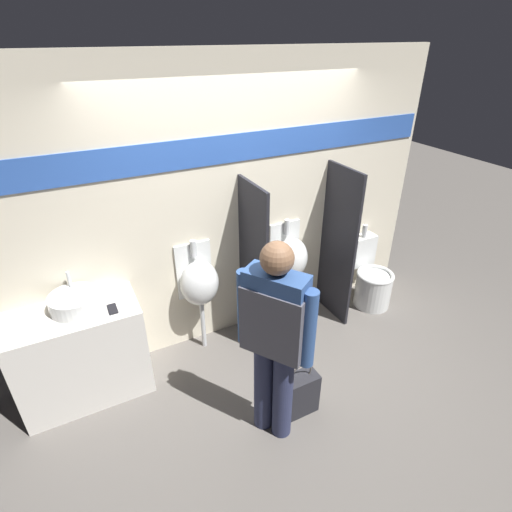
{
  "coord_description": "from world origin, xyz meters",
  "views": [
    {
      "loc": [
        -1.42,
        -2.57,
        2.8
      ],
      "look_at": [
        0.0,
        0.17,
        1.05
      ],
      "focal_mm": 28.0,
      "sensor_mm": 36.0,
      "label": 1
    }
  ],
  "objects_px": {
    "sink_basin": "(75,301)",
    "toilet": "(370,280)",
    "person_in_vest": "(275,333)",
    "shopping_bag": "(300,393)",
    "cell_phone": "(113,309)",
    "urinal_near_counter": "(199,283)",
    "urinal_far": "(290,258)"
  },
  "relations": [
    {
      "from": "toilet",
      "to": "person_in_vest",
      "type": "xyz_separation_m",
      "value": [
        -1.84,
        -0.98,
        0.68
      ]
    },
    {
      "from": "person_in_vest",
      "to": "shopping_bag",
      "type": "distance_m",
      "value": 0.83
    },
    {
      "from": "person_in_vest",
      "to": "sink_basin",
      "type": "bearing_deg",
      "value": 13.75
    },
    {
      "from": "urinal_near_counter",
      "to": "sink_basin",
      "type": "bearing_deg",
      "value": -176.57
    },
    {
      "from": "cell_phone",
      "to": "toilet",
      "type": "relative_size",
      "value": 0.15
    },
    {
      "from": "shopping_bag",
      "to": "person_in_vest",
      "type": "bearing_deg",
      "value": -172.61
    },
    {
      "from": "urinal_near_counter",
      "to": "toilet",
      "type": "bearing_deg",
      "value": -5.13
    },
    {
      "from": "toilet",
      "to": "person_in_vest",
      "type": "distance_m",
      "value": 2.2
    },
    {
      "from": "urinal_far",
      "to": "shopping_bag",
      "type": "distance_m",
      "value": 1.38
    },
    {
      "from": "cell_phone",
      "to": "toilet",
      "type": "bearing_deg",
      "value": 0.8
    },
    {
      "from": "sink_basin",
      "to": "urinal_near_counter",
      "type": "distance_m",
      "value": 1.07
    },
    {
      "from": "person_in_vest",
      "to": "cell_phone",
      "type": "bearing_deg",
      "value": 11.23
    },
    {
      "from": "toilet",
      "to": "person_in_vest",
      "type": "relative_size",
      "value": 0.54
    },
    {
      "from": "sink_basin",
      "to": "urinal_far",
      "type": "relative_size",
      "value": 0.34
    },
    {
      "from": "sink_basin",
      "to": "person_in_vest",
      "type": "distance_m",
      "value": 1.62
    },
    {
      "from": "cell_phone",
      "to": "urinal_far",
      "type": "distance_m",
      "value": 1.81
    },
    {
      "from": "sink_basin",
      "to": "toilet",
      "type": "xyz_separation_m",
      "value": [
        3.04,
        -0.12,
        -0.63
      ]
    },
    {
      "from": "urinal_near_counter",
      "to": "urinal_far",
      "type": "bearing_deg",
      "value": 0.0
    },
    {
      "from": "sink_basin",
      "to": "urinal_far",
      "type": "xyz_separation_m",
      "value": [
        2.05,
        0.06,
        -0.18
      ]
    },
    {
      "from": "sink_basin",
      "to": "urinal_near_counter",
      "type": "xyz_separation_m",
      "value": [
        1.05,
        0.06,
        -0.18
      ]
    },
    {
      "from": "sink_basin",
      "to": "person_in_vest",
      "type": "relative_size",
      "value": 0.23
    },
    {
      "from": "sink_basin",
      "to": "person_in_vest",
      "type": "bearing_deg",
      "value": -42.59
    },
    {
      "from": "urinal_near_counter",
      "to": "shopping_bag",
      "type": "xyz_separation_m",
      "value": [
        0.42,
        -1.13,
        -0.56
      ]
    },
    {
      "from": "urinal_near_counter",
      "to": "person_in_vest",
      "type": "height_order",
      "value": "person_in_vest"
    },
    {
      "from": "cell_phone",
      "to": "person_in_vest",
      "type": "bearing_deg",
      "value": -45.1
    },
    {
      "from": "sink_basin",
      "to": "toilet",
      "type": "relative_size",
      "value": 0.43
    },
    {
      "from": "toilet",
      "to": "shopping_bag",
      "type": "xyz_separation_m",
      "value": [
        -1.57,
        -0.95,
        -0.1
      ]
    },
    {
      "from": "cell_phone",
      "to": "shopping_bag",
      "type": "distance_m",
      "value": 1.67
    },
    {
      "from": "urinal_near_counter",
      "to": "urinal_far",
      "type": "height_order",
      "value": "same"
    },
    {
      "from": "cell_phone",
      "to": "toilet",
      "type": "distance_m",
      "value": 2.84
    },
    {
      "from": "sink_basin",
      "to": "person_in_vest",
      "type": "height_order",
      "value": "person_in_vest"
    },
    {
      "from": "sink_basin",
      "to": "shopping_bag",
      "type": "relative_size",
      "value": 0.75
    }
  ]
}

